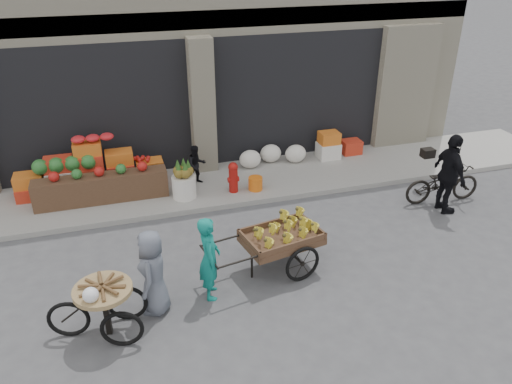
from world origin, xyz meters
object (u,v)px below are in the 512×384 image
object	(u,v)px
seated_person	(197,165)
vendor_woman	(209,258)
pineapple_bin	(184,187)
vendor_grey	(153,272)
orange_bucket	(255,183)
banana_cart	(279,236)
fire_hydrant	(233,176)
bicycle	(443,183)
cyclist	(449,174)
tricycle_cart	(104,303)

from	to	relation	value
seated_person	vendor_woman	xyz separation A→B (m)	(-0.53, -3.91, 0.14)
pineapple_bin	vendor_grey	distance (m)	3.57
orange_bucket	vendor_woman	distance (m)	3.67
pineapple_bin	seated_person	world-z (taller)	seated_person
banana_cart	vendor_grey	bearing A→B (deg)	-179.37
seated_person	banana_cart	size ratio (longest dim) A/B	0.40
seated_person	banana_cart	world-z (taller)	seated_person
pineapple_bin	vendor_woman	size ratio (longest dim) A/B	0.36
vendor_grey	banana_cart	bearing A→B (deg)	120.37
fire_hydrant	bicycle	size ratio (longest dim) A/B	0.41
vendor_grey	cyclist	bearing A→B (deg)	121.47
pineapple_bin	fire_hydrant	distance (m)	1.11
tricycle_cart	vendor_grey	distance (m)	0.84
orange_bucket	banana_cart	bearing A→B (deg)	-98.67
pineapple_bin	bicycle	xyz separation A→B (m)	(5.42, -1.60, 0.08)
vendor_woman	bicycle	size ratio (longest dim) A/B	0.84
orange_bucket	vendor_grey	bearing A→B (deg)	-128.42
vendor_woman	tricycle_cart	xyz separation A→B (m)	(-1.64, -0.44, -0.16)
vendor_grey	bicycle	world-z (taller)	vendor_grey
vendor_grey	vendor_woman	bearing A→B (deg)	115.12
banana_cart	bicycle	xyz separation A→B (m)	(4.26, 1.36, -0.23)
bicycle	vendor_grey	bearing A→B (deg)	109.86
banana_cart	tricycle_cart	xyz separation A→B (m)	(-2.94, -0.79, -0.11)
vendor_woman	tricycle_cart	distance (m)	1.71
banana_cart	bicycle	bearing A→B (deg)	6.73
tricycle_cart	seated_person	bearing A→B (deg)	74.51
banana_cart	vendor_grey	distance (m)	2.23
tricycle_cart	vendor_grey	xyz separation A→B (m)	(0.75, 0.34, 0.14)
orange_bucket	pineapple_bin	bearing A→B (deg)	176.42
tricycle_cart	banana_cart	bearing A→B (deg)	26.07
fire_hydrant	vendor_grey	xyz separation A→B (m)	(-2.12, -3.36, 0.21)
pineapple_bin	bicycle	world-z (taller)	bicycle
pineapple_bin	banana_cart	distance (m)	3.20
seated_person	banana_cart	xyz separation A→B (m)	(0.76, -3.56, 0.09)
pineapple_bin	fire_hydrant	bearing A→B (deg)	-2.60
fire_hydrant	seated_person	distance (m)	0.96
vendor_grey	bicycle	bearing A→B (deg)	124.44
vendor_grey	cyclist	size ratio (longest dim) A/B	0.82
pineapple_bin	vendor_woman	bearing A→B (deg)	-92.21
orange_bucket	tricycle_cart	distance (m)	4.98
orange_bucket	banana_cart	xyz separation A→B (m)	(-0.44, -2.86, 0.41)
pineapple_bin	banana_cart	bearing A→B (deg)	-68.53
fire_hydrant	tricycle_cart	distance (m)	4.68
vendor_woman	tricycle_cart	world-z (taller)	vendor_woman
banana_cart	bicycle	distance (m)	4.47
pineapple_bin	tricycle_cart	size ratio (longest dim) A/B	0.36
banana_cart	pineapple_bin	bearing A→B (deg)	100.55
vendor_woman	vendor_grey	distance (m)	0.90
vendor_woman	seated_person	bearing A→B (deg)	0.35
vendor_woman	vendor_grey	xyz separation A→B (m)	(-0.89, -0.10, -0.01)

